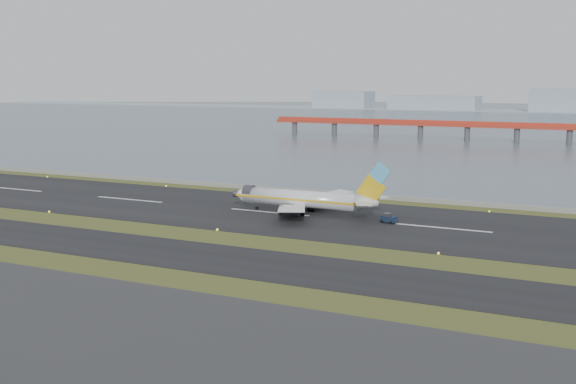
# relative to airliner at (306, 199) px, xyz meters

# --- Properties ---
(ground) EXTENTS (1000.00, 1000.00, 0.00)m
(ground) POSITION_rel_airliner_xyz_m (-8.31, -31.73, -3.46)
(ground) COLOR #334217
(ground) RESTS_ON ground
(taxiway_strip) EXTENTS (1000.00, 18.00, 0.10)m
(taxiway_strip) POSITION_rel_airliner_xyz_m (-8.31, -43.73, -3.41)
(taxiway_strip) COLOR black
(taxiway_strip) RESTS_ON ground
(runway_strip) EXTENTS (1000.00, 45.00, 0.10)m
(runway_strip) POSITION_rel_airliner_xyz_m (-8.31, -1.73, -3.41)
(runway_strip) COLOR black
(runway_strip) RESTS_ON ground
(seawall) EXTENTS (1000.00, 2.50, 1.00)m
(seawall) POSITION_rel_airliner_xyz_m (-8.31, 28.27, -2.96)
(seawall) COLOR gray
(seawall) RESTS_ON ground
(bay_water) EXTENTS (1400.00, 800.00, 1.30)m
(bay_water) POSITION_rel_airliner_xyz_m (-8.31, 428.27, -3.46)
(bay_water) COLOR #455562
(bay_water) RESTS_ON ground
(red_pier) EXTENTS (260.00, 5.00, 10.20)m
(red_pier) POSITION_rel_airliner_xyz_m (11.69, 218.27, 3.82)
(red_pier) COLOR red
(red_pier) RESTS_ON ground
(far_shoreline) EXTENTS (1400.00, 80.00, 60.50)m
(far_shoreline) POSITION_rel_airliner_xyz_m (5.31, 588.27, 2.61)
(far_shoreline) COLOR #9BAAB7
(far_shoreline) RESTS_ON ground
(airliner) EXTENTS (38.52, 32.89, 12.80)m
(airliner) POSITION_rel_airliner_xyz_m (0.00, 0.00, 0.00)
(airliner) COLOR white
(airliner) RESTS_ON ground
(pushback_tug) EXTENTS (3.66, 2.68, 2.10)m
(pushback_tug) POSITION_rel_airliner_xyz_m (20.04, -1.48, -2.44)
(pushback_tug) COLOR #122034
(pushback_tug) RESTS_ON ground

